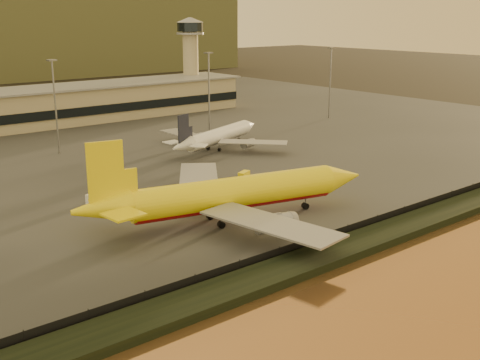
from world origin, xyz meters
name	(u,v)px	position (x,y,z in m)	size (l,w,h in m)	color
ground	(287,221)	(0.00, 0.00, 0.00)	(900.00, 900.00, 0.00)	black
embankment	(358,244)	(0.00, -17.00, 0.70)	(320.00, 7.00, 1.40)	black
tarmac	(71,140)	(0.00, 95.00, 0.10)	(320.00, 220.00, 0.20)	#2D2D2D
perimeter_fence	(340,234)	(0.00, -13.00, 1.30)	(300.00, 0.05, 2.20)	black
control_tower	(191,53)	(70.00, 131.00, 21.66)	(11.20, 11.20, 35.50)	tan
apron_light_masts	(145,91)	(15.00, 75.00, 15.70)	(152.20, 12.20, 25.40)	slate
dhl_cargo_jet	(231,195)	(-8.30, 6.31, 5.35)	(57.24, 55.04, 17.24)	yellow
white_narrowbody_jet	(218,136)	(27.05, 56.48, 3.88)	(41.31, 39.04, 12.32)	white
gse_vehicle_yellow	(244,175)	(12.94, 28.00, 0.97)	(3.42, 1.54, 1.54)	yellow
gse_vehicle_white	(96,197)	(-22.25, 33.03, 1.16)	(4.27, 1.92, 1.92)	white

